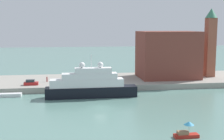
{
  "coord_description": "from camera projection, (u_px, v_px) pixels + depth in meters",
  "views": [
    {
      "loc": [
        -6.91,
        -66.88,
        18.2
      ],
      "look_at": [
        3.51,
        6.0,
        7.53
      ],
      "focal_mm": 49.23,
      "sensor_mm": 36.0,
      "label": 1
    }
  ],
  "objects": [
    {
      "name": "large_yacht",
      "position": [
        90.0,
        85.0,
        78.22
      ],
      "size": [
        23.22,
        3.66,
        10.92
      ],
      "color": "black",
      "rests_on": "ground"
    },
    {
      "name": "person_figure",
      "position": [
        47.0,
        79.0,
        91.21
      ],
      "size": [
        0.36,
        0.36,
        1.62
      ],
      "color": "maroon",
      "rests_on": "quay_dock"
    },
    {
      "name": "bell_tower",
      "position": [
        210.0,
        40.0,
        99.27
      ],
      "size": [
        3.84,
        3.84,
        22.06
      ],
      "color": "#93513D",
      "rests_on": "quay_dock"
    },
    {
      "name": "parked_car",
      "position": [
        31.0,
        83.0,
        86.2
      ],
      "size": [
        3.93,
        1.7,
        1.54
      ],
      "color": "#B21E1E",
      "rests_on": "quay_dock"
    },
    {
      "name": "small_motorboat",
      "position": [
        186.0,
        132.0,
        50.21
      ],
      "size": [
        4.08,
        1.66,
        2.71
      ],
      "color": "#B22319",
      "rests_on": "ground"
    },
    {
      "name": "work_barge",
      "position": [
        9.0,
        95.0,
        79.15
      ],
      "size": [
        6.03,
        1.89,
        0.87
      ],
      "primitive_type": "cube",
      "color": "silver",
      "rests_on": "ground"
    },
    {
      "name": "mooring_bollard",
      "position": [
        99.0,
        84.0,
        86.0
      ],
      "size": [
        0.49,
        0.49,
        0.71
      ],
      "primitive_type": "cylinder",
      "color": "black",
      "rests_on": "quay_dock"
    },
    {
      "name": "quay_dock",
      "position": [
        91.0,
        82.0,
        95.86
      ],
      "size": [
        110.0,
        22.86,
        1.63
      ],
      "primitive_type": "cube",
      "color": "gray",
      "rests_on": "ground"
    },
    {
      "name": "harbor_building",
      "position": [
        168.0,
        55.0,
        98.01
      ],
      "size": [
        18.19,
        13.75,
        14.78
      ],
      "primitive_type": "cube",
      "color": "brown",
      "rests_on": "quay_dock"
    },
    {
      "name": "ground",
      "position": [
        100.0,
        107.0,
        69.1
      ],
      "size": [
        400.0,
        400.0,
        0.0
      ],
      "primitive_type": "plane",
      "color": "slate"
    }
  ]
}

